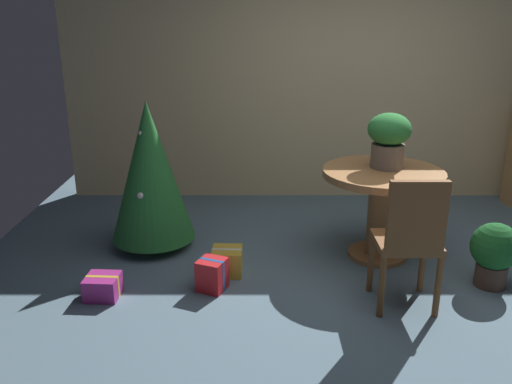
{
  "coord_description": "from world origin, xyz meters",
  "views": [
    {
      "loc": [
        -0.96,
        -3.5,
        1.94
      ],
      "look_at": [
        -0.96,
        0.36,
        0.64
      ],
      "focal_mm": 36.99,
      "sensor_mm": 36.0,
      "label": 1
    }
  ],
  "objects_px": {
    "flower_vase": "(389,137)",
    "potted_plant": "(494,251)",
    "round_dining_table": "(382,195)",
    "gift_box_gold": "(227,261)",
    "holiday_tree": "(150,172)",
    "wooden_chair_near": "(410,237)",
    "gift_box_red": "(212,275)",
    "gift_box_purple": "(103,287)"
  },
  "relations": [
    {
      "from": "round_dining_table",
      "to": "flower_vase",
      "type": "height_order",
      "value": "flower_vase"
    },
    {
      "from": "round_dining_table",
      "to": "gift_box_purple",
      "type": "height_order",
      "value": "round_dining_table"
    },
    {
      "from": "gift_box_gold",
      "to": "gift_box_purple",
      "type": "bearing_deg",
      "value": -156.96
    },
    {
      "from": "potted_plant",
      "to": "wooden_chair_near",
      "type": "bearing_deg",
      "value": -155.93
    },
    {
      "from": "holiday_tree",
      "to": "potted_plant",
      "type": "distance_m",
      "value": 2.79
    },
    {
      "from": "potted_plant",
      "to": "gift_box_gold",
      "type": "bearing_deg",
      "value": 174.24
    },
    {
      "from": "gift_box_red",
      "to": "gift_box_purple",
      "type": "bearing_deg",
      "value": -171.78
    },
    {
      "from": "gift_box_gold",
      "to": "round_dining_table",
      "type": "bearing_deg",
      "value": 13.86
    },
    {
      "from": "flower_vase",
      "to": "gift_box_gold",
      "type": "height_order",
      "value": "flower_vase"
    },
    {
      "from": "flower_vase",
      "to": "holiday_tree",
      "type": "relative_size",
      "value": 0.35
    },
    {
      "from": "gift_box_red",
      "to": "wooden_chair_near",
      "type": "bearing_deg",
      "value": -11.34
    },
    {
      "from": "gift_box_red",
      "to": "potted_plant",
      "type": "relative_size",
      "value": 0.5
    },
    {
      "from": "wooden_chair_near",
      "to": "potted_plant",
      "type": "relative_size",
      "value": 1.93
    },
    {
      "from": "round_dining_table",
      "to": "gift_box_gold",
      "type": "distance_m",
      "value": 1.37
    },
    {
      "from": "wooden_chair_near",
      "to": "gift_box_gold",
      "type": "bearing_deg",
      "value": 157.02
    },
    {
      "from": "wooden_chair_near",
      "to": "potted_plant",
      "type": "bearing_deg",
      "value": 24.07
    },
    {
      "from": "round_dining_table",
      "to": "gift_box_purple",
      "type": "distance_m",
      "value": 2.29
    },
    {
      "from": "potted_plant",
      "to": "gift_box_purple",
      "type": "bearing_deg",
      "value": -176.56
    },
    {
      "from": "gift_box_gold",
      "to": "wooden_chair_near",
      "type": "bearing_deg",
      "value": -22.98
    },
    {
      "from": "flower_vase",
      "to": "round_dining_table",
      "type": "bearing_deg",
      "value": -117.51
    },
    {
      "from": "flower_vase",
      "to": "wooden_chair_near",
      "type": "height_order",
      "value": "flower_vase"
    },
    {
      "from": "flower_vase",
      "to": "gift_box_purple",
      "type": "distance_m",
      "value": 2.48
    },
    {
      "from": "round_dining_table",
      "to": "potted_plant",
      "type": "relative_size",
      "value": 1.96
    },
    {
      "from": "gift_box_purple",
      "to": "flower_vase",
      "type": "bearing_deg",
      "value": 19.23
    },
    {
      "from": "flower_vase",
      "to": "holiday_tree",
      "type": "bearing_deg",
      "value": 175.92
    },
    {
      "from": "flower_vase",
      "to": "gift_box_red",
      "type": "relative_size",
      "value": 1.79
    },
    {
      "from": "holiday_tree",
      "to": "flower_vase",
      "type": "bearing_deg",
      "value": -4.08
    },
    {
      "from": "flower_vase",
      "to": "potted_plant",
      "type": "xyz_separation_m",
      "value": [
        0.7,
        -0.58,
        -0.73
      ]
    },
    {
      "from": "gift_box_gold",
      "to": "holiday_tree",
      "type": "bearing_deg",
      "value": 141.97
    },
    {
      "from": "potted_plant",
      "to": "gift_box_red",
      "type": "bearing_deg",
      "value": -178.37
    },
    {
      "from": "flower_vase",
      "to": "gift_box_purple",
      "type": "bearing_deg",
      "value": -160.77
    },
    {
      "from": "flower_vase",
      "to": "gift_box_gold",
      "type": "xyz_separation_m",
      "value": [
        -1.29,
        -0.38,
        -0.91
      ]
    },
    {
      "from": "potted_plant",
      "to": "flower_vase",
      "type": "bearing_deg",
      "value": 140.19
    },
    {
      "from": "holiday_tree",
      "to": "gift_box_purple",
      "type": "xyz_separation_m",
      "value": [
        -0.21,
        -0.9,
        -0.6
      ]
    },
    {
      "from": "flower_vase",
      "to": "wooden_chair_near",
      "type": "bearing_deg",
      "value": -92.42
    },
    {
      "from": "wooden_chair_near",
      "to": "holiday_tree",
      "type": "xyz_separation_m",
      "value": [
        -1.92,
        1.06,
        0.15
      ]
    },
    {
      "from": "gift_box_red",
      "to": "gift_box_gold",
      "type": "bearing_deg",
      "value": 69.54
    },
    {
      "from": "holiday_tree",
      "to": "gift_box_purple",
      "type": "distance_m",
      "value": 1.1
    },
    {
      "from": "gift_box_gold",
      "to": "potted_plant",
      "type": "relative_size",
      "value": 0.48
    },
    {
      "from": "round_dining_table",
      "to": "wooden_chair_near",
      "type": "distance_m",
      "value": 0.84
    },
    {
      "from": "round_dining_table",
      "to": "flower_vase",
      "type": "bearing_deg",
      "value": 62.49
    },
    {
      "from": "round_dining_table",
      "to": "gift_box_gold",
      "type": "bearing_deg",
      "value": -166.14
    }
  ]
}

